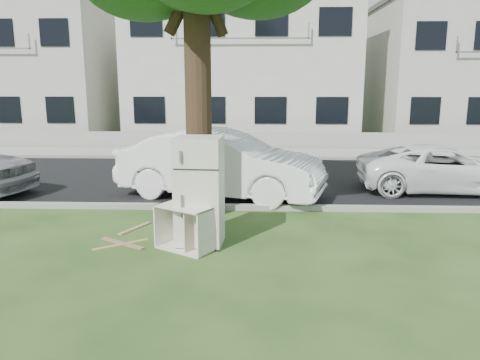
{
  "coord_description": "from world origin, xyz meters",
  "views": [
    {
      "loc": [
        0.82,
        -7.79,
        2.84
      ],
      "look_at": [
        0.5,
        0.6,
        1.08
      ],
      "focal_mm": 35.0,
      "sensor_mm": 36.0,
      "label": 1
    }
  ],
  "objects_px": {
    "cabinet": "(187,227)",
    "car_center": "(220,164)",
    "car_right": "(444,169)",
    "fridge": "(199,192)"
  },
  "relations": [
    {
      "from": "fridge",
      "to": "cabinet",
      "type": "bearing_deg",
      "value": -124.59
    },
    {
      "from": "fridge",
      "to": "car_center",
      "type": "relative_size",
      "value": 0.38
    },
    {
      "from": "cabinet",
      "to": "car_right",
      "type": "relative_size",
      "value": 0.22
    },
    {
      "from": "cabinet",
      "to": "car_center",
      "type": "height_order",
      "value": "car_center"
    },
    {
      "from": "cabinet",
      "to": "car_right",
      "type": "height_order",
      "value": "car_right"
    },
    {
      "from": "cabinet",
      "to": "car_right",
      "type": "xyz_separation_m",
      "value": [
        6.11,
        4.58,
        0.23
      ]
    },
    {
      "from": "cabinet",
      "to": "car_right",
      "type": "distance_m",
      "value": 7.64
    },
    {
      "from": "fridge",
      "to": "car_right",
      "type": "height_order",
      "value": "fridge"
    },
    {
      "from": "fridge",
      "to": "cabinet",
      "type": "xyz_separation_m",
      "value": [
        -0.2,
        -0.25,
        -0.58
      ]
    },
    {
      "from": "cabinet",
      "to": "car_center",
      "type": "xyz_separation_m",
      "value": [
        0.29,
        3.74,
        0.46
      ]
    }
  ]
}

